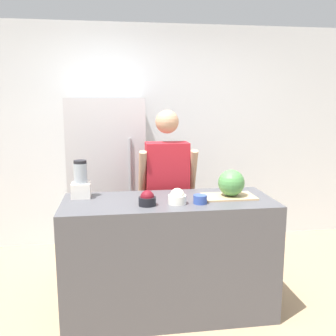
% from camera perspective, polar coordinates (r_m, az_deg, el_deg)
% --- Properties ---
extents(ground_plane, '(14.00, 14.00, 0.00)m').
position_cam_1_polar(ground_plane, '(3.07, 1.07, -23.96)').
color(ground_plane, tan).
extents(wall_back, '(8.00, 0.06, 2.60)m').
position_cam_1_polar(wall_back, '(4.54, -2.96, 4.88)').
color(wall_back, silver).
rests_on(wall_back, ground_plane).
extents(counter_island, '(1.67, 0.67, 0.95)m').
position_cam_1_polar(counter_island, '(3.13, 0.09, -13.30)').
color(counter_island, '#4C4C51').
rests_on(counter_island, ground_plane).
extents(refrigerator, '(0.79, 0.74, 1.75)m').
position_cam_1_polar(refrigerator, '(4.18, -9.18, -1.60)').
color(refrigerator, '#B7B7BC').
rests_on(refrigerator, ground_plane).
extents(person, '(0.53, 0.26, 1.64)m').
position_cam_1_polar(person, '(3.51, -0.13, -4.25)').
color(person, gray).
rests_on(person, ground_plane).
extents(cutting_board, '(0.42, 0.26, 0.01)m').
position_cam_1_polar(cutting_board, '(3.08, 9.23, -4.31)').
color(cutting_board, tan).
rests_on(cutting_board, counter_island).
extents(watermelon, '(0.21, 0.21, 0.21)m').
position_cam_1_polar(watermelon, '(3.05, 9.62, -2.25)').
color(watermelon, '#4C8C47').
rests_on(watermelon, cutting_board).
extents(bowl_cherries, '(0.13, 0.13, 0.12)m').
position_cam_1_polar(bowl_cherries, '(2.80, -3.18, -4.76)').
color(bowl_cherries, black).
rests_on(bowl_cherries, counter_island).
extents(bowl_cream, '(0.14, 0.14, 0.12)m').
position_cam_1_polar(bowl_cream, '(2.84, 1.42, -4.49)').
color(bowl_cream, white).
rests_on(bowl_cream, counter_island).
extents(bowl_small_blue, '(0.10, 0.10, 0.07)m').
position_cam_1_polar(bowl_small_blue, '(2.87, 4.93, -4.78)').
color(bowl_small_blue, '#334C9E').
rests_on(bowl_small_blue, counter_island).
extents(blender, '(0.15, 0.15, 0.30)m').
position_cam_1_polar(blender, '(3.09, -13.14, -2.11)').
color(blender, silver).
rests_on(blender, counter_island).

